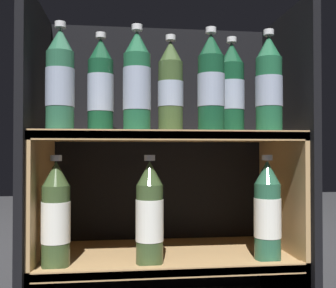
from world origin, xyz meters
TOP-DOWN VIEW (x-y plane):
  - fridge_back_wall at (0.00, 0.33)m, footprint 0.71×0.02m
  - fridge_side_left at (-0.34, 0.16)m, footprint 0.02×0.36m
  - fridge_side_right at (0.34, 0.16)m, footprint 0.02×0.36m
  - shelf_lower at (0.00, 0.15)m, footprint 0.67×0.32m
  - shelf_upper at (0.00, 0.15)m, footprint 0.67×0.32m
  - bottle_upper_front_0 at (-0.27, 0.06)m, footprint 0.07×0.07m
  - bottle_upper_front_1 at (-0.08, 0.06)m, footprint 0.07×0.07m
  - bottle_upper_front_2 at (0.10, 0.06)m, footprint 0.07×0.07m
  - bottle_upper_front_3 at (0.25, 0.06)m, footprint 0.07×0.07m
  - bottle_upper_back_0 at (-0.18, 0.14)m, footprint 0.07×0.07m
  - bottle_upper_back_1 at (0.01, 0.14)m, footprint 0.07×0.07m
  - bottle_upper_back_2 at (0.18, 0.14)m, footprint 0.07×0.07m
  - bottle_lower_front_0 at (-0.28, 0.06)m, footprint 0.07×0.07m
  - bottle_lower_front_1 at (-0.05, 0.06)m, footprint 0.07×0.07m
  - bottle_lower_front_2 at (0.25, 0.06)m, footprint 0.07×0.07m

SIDE VIEW (x-z plane):
  - shelf_lower at x=0.00m, z-range 0.05..0.21m
  - bottle_lower_front_1 at x=-0.05m, z-range 0.14..0.41m
  - bottle_lower_front_2 at x=0.25m, z-range 0.14..0.41m
  - bottle_lower_front_0 at x=-0.28m, z-range 0.14..0.41m
  - shelf_upper at x=0.00m, z-range 0.12..0.60m
  - fridge_back_wall at x=0.00m, z-range 0.00..0.82m
  - fridge_side_left at x=-0.34m, z-range 0.00..0.82m
  - fridge_side_right at x=0.34m, z-range 0.00..0.82m
  - bottle_upper_front_1 at x=-0.08m, z-range 0.46..0.73m
  - bottle_upper_back_0 at x=-0.18m, z-range 0.46..0.73m
  - bottle_upper_front_0 at x=-0.27m, z-range 0.46..0.73m
  - bottle_upper_front_2 at x=0.10m, z-range 0.46..0.73m
  - bottle_upper_back_2 at x=0.18m, z-range 0.46..0.73m
  - bottle_upper_front_3 at x=0.25m, z-range 0.46..0.73m
  - bottle_upper_back_1 at x=0.01m, z-range 0.46..0.73m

